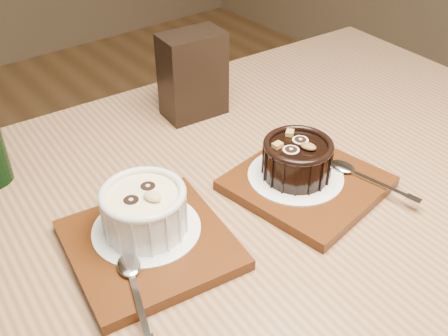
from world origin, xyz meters
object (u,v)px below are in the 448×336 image
at_px(table, 239,271).
at_px(tray_right, 306,184).
at_px(ramekin_dark, 297,158).
at_px(tray_left, 150,245).
at_px(condiment_stand, 193,75).
at_px(ramekin_white, 144,208).

xyz_separation_m(table, tray_right, (0.11, -0.00, 0.10)).
bearing_deg(table, ramekin_dark, 6.14).
height_order(tray_left, ramekin_dark, ramekin_dark).
distance_m(table, tray_left, 0.15).
height_order(tray_left, condiment_stand, condiment_stand).
xyz_separation_m(table, ramekin_dark, (0.11, 0.01, 0.14)).
xyz_separation_m(tray_left, tray_right, (0.23, -0.03, 0.00)).
distance_m(tray_left, ramekin_white, 0.04).
bearing_deg(table, tray_left, 166.12).
xyz_separation_m(tray_left, condiment_stand, (0.23, 0.23, 0.06)).
height_order(table, tray_left, tray_left).
bearing_deg(ramekin_dark, table, 166.88).
bearing_deg(tray_right, condiment_stand, 90.24).
height_order(table, ramekin_dark, ramekin_dark).
bearing_deg(tray_right, ramekin_dark, 117.32).
bearing_deg(ramekin_dark, tray_right, -81.94).
height_order(tray_right, condiment_stand, condiment_stand).
height_order(table, ramekin_white, ramekin_white).
distance_m(ramekin_white, condiment_stand, 0.31).
bearing_deg(ramekin_white, tray_right, -31.96).
distance_m(ramekin_dark, condiment_stand, 0.25).
xyz_separation_m(tray_left, ramekin_white, (0.01, 0.02, 0.04)).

